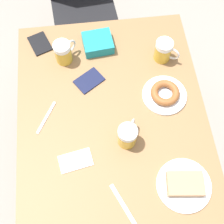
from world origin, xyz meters
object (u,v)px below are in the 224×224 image
object	(u,v)px
beer_mug_left	(128,135)
blue_pouch	(98,43)
plate_with_cake	(184,185)
knife	(123,206)
plate_with_donut	(165,94)
fork	(46,117)
napkin_folded	(76,161)
beer_mug_right	(63,52)
beer_mug_center	(164,51)
passport_far_edge	(40,44)
passport_near_edge	(89,81)

from	to	relation	value
beer_mug_left	blue_pouch	xyz separation A→B (m)	(-0.07, 0.51, -0.03)
plate_with_cake	knife	distance (m)	0.26
plate_with_donut	fork	distance (m)	0.54
beer_mug_left	napkin_folded	xyz separation A→B (m)	(-0.22, -0.07, -0.05)
beer_mug_left	knife	bearing A→B (deg)	-101.30
plate_with_donut	beer_mug_left	world-z (taller)	beer_mug_left
beer_mug_left	beer_mug_right	bearing A→B (deg)	118.21
plate_with_cake	beer_mug_left	xyz separation A→B (m)	(-0.20, 0.22, 0.04)
beer_mug_left	beer_mug_center	bearing A→B (deg)	60.45
beer_mug_left	fork	xyz separation A→B (m)	(-0.34, 0.15, -0.05)
beer_mug_left	passport_far_edge	size ratio (longest dim) A/B	0.76
fork	passport_near_edge	xyz separation A→B (m)	(0.20, 0.17, 0.00)
plate_with_donut	fork	world-z (taller)	plate_with_donut
napkin_folded	passport_far_edge	xyz separation A→B (m)	(-0.14, 0.62, 0.00)
beer_mug_center	napkin_folded	size ratio (longest dim) A/B	0.77
napkin_folded	blue_pouch	bearing A→B (deg)	75.39
beer_mug_right	fork	xyz separation A→B (m)	(-0.10, -0.30, -0.05)
blue_pouch	passport_far_edge	bearing A→B (deg)	170.56
beer_mug_right	napkin_folded	xyz separation A→B (m)	(0.02, -0.51, -0.05)
passport_far_edge	plate_with_cake	bearing A→B (deg)	-54.06
plate_with_cake	beer_mug_center	size ratio (longest dim) A/B	1.95
plate_with_cake	passport_near_edge	bearing A→B (deg)	122.25
beer_mug_left	knife	world-z (taller)	beer_mug_left
plate_with_donut	beer_mug_center	distance (m)	0.21
beer_mug_center	passport_near_edge	world-z (taller)	beer_mug_center
beer_mug_left	fork	bearing A→B (deg)	156.65
beer_mug_right	passport_far_edge	size ratio (longest dim) A/B	0.76
napkin_folded	blue_pouch	distance (m)	0.59
passport_far_edge	napkin_folded	bearing A→B (deg)	-77.57
plate_with_cake	beer_mug_right	world-z (taller)	beer_mug_right
passport_near_edge	blue_pouch	bearing A→B (deg)	72.63
beer_mug_left	fork	distance (m)	0.37
beer_mug_left	fork	world-z (taller)	beer_mug_left
beer_mug_right	blue_pouch	distance (m)	0.18
beer_mug_center	napkin_folded	xyz separation A→B (m)	(-0.45, -0.47, -0.05)
beer_mug_left	beer_mug_right	xyz separation A→B (m)	(-0.24, 0.45, 0.00)
fork	blue_pouch	world-z (taller)	blue_pouch
napkin_folded	knife	xyz separation A→B (m)	(0.17, -0.20, -0.00)
blue_pouch	plate_with_donut	bearing A→B (deg)	-48.75
beer_mug_left	passport_near_edge	world-z (taller)	beer_mug_left
fork	passport_far_edge	distance (m)	0.41
plate_with_cake	fork	bearing A→B (deg)	145.94
beer_mug_center	passport_far_edge	size ratio (longest dim) A/B	0.76
plate_with_donut	passport_near_edge	distance (m)	0.35
knife	passport_near_edge	xyz separation A→B (m)	(-0.08, 0.58, 0.00)
beer_mug_center	passport_far_edge	distance (m)	0.61
knife	blue_pouch	bearing A→B (deg)	91.55
beer_mug_center	fork	bearing A→B (deg)	-155.79
beer_mug_right	napkin_folded	distance (m)	0.52
fork	plate_with_donut	bearing A→B (deg)	5.08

